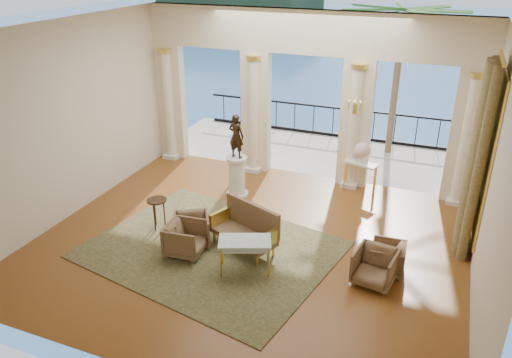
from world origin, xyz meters
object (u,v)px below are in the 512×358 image
at_px(game_table, 245,243).
at_px(console_table, 361,168).
at_px(armchair_a, 192,229).
at_px(armchair_d, 185,237).
at_px(armchair_b, 375,265).
at_px(settee, 247,227).
at_px(armchair_c, 388,256).
at_px(side_table, 157,204).
at_px(pedestal, 237,177).
at_px(statue, 236,136).

relative_size(game_table, console_table, 1.24).
distance_m(armchair_a, armchair_d, 0.38).
bearing_deg(game_table, armchair_b, -9.06).
bearing_deg(settee, armchair_c, 26.97).
height_order(armchair_d, side_table, armchair_d).
bearing_deg(armchair_c, pedestal, -118.45).
relative_size(armchair_c, armchair_d, 0.87).
bearing_deg(armchair_c, console_table, -163.00).
height_order(armchair_c, game_table, game_table).
relative_size(armchair_b, side_table, 1.04).
bearing_deg(console_table, game_table, -89.36).
height_order(game_table, statue, statue).
relative_size(armchair_c, console_table, 0.72).
xyz_separation_m(settee, statue, (-1.21, 2.23, 1.14)).
relative_size(armchair_d, game_table, 0.67).
bearing_deg(side_table, settee, -0.00).
relative_size(armchair_a, armchair_d, 0.98).
xyz_separation_m(armchair_d, pedestal, (-0.11, 2.91, 0.13)).
height_order(armchair_c, statue, statue).
bearing_deg(statue, side_table, 73.35).
distance_m(game_table, console_table, 4.64).
height_order(armchair_c, pedestal, pedestal).
bearing_deg(statue, armchair_d, 99.25).
bearing_deg(pedestal, statue, 90.00).
bearing_deg(console_table, statue, -136.06).
height_order(armchair_c, console_table, console_table).
bearing_deg(pedestal, side_table, -113.70).
relative_size(armchair_d, statue, 0.69).
xyz_separation_m(armchair_b, game_table, (-2.44, -0.56, 0.24)).
height_order(game_table, pedestal, pedestal).
height_order(armchair_a, settee, settee).
distance_m(armchair_b, pedestal, 4.66).
xyz_separation_m(armchair_d, statue, (-0.11, 2.91, 1.24)).
relative_size(armchair_a, settee, 0.46).
xyz_separation_m(armchair_a, game_table, (1.45, -0.48, 0.25)).
bearing_deg(armchair_b, settee, -176.51).
distance_m(armchair_b, statue, 4.82).
height_order(settee, statue, statue).
bearing_deg(settee, armchair_a, -142.90).
xyz_separation_m(console_table, side_table, (-3.89, -3.63, -0.05)).
distance_m(armchair_d, settee, 1.30).
distance_m(settee, game_table, 0.86).
bearing_deg(armchair_b, game_table, -158.74).
relative_size(armchair_a, console_table, 0.81).
bearing_deg(armchair_d, pedestal, -3.83).
relative_size(armchair_c, statue, 0.60).
bearing_deg(game_table, armchair_c, -0.23).
distance_m(pedestal, statue, 1.12).
height_order(armchair_a, console_table, console_table).
xyz_separation_m(armchair_a, armchair_c, (4.06, 0.56, -0.04)).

